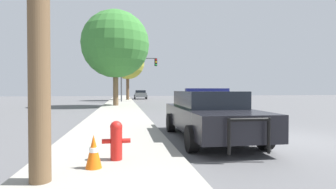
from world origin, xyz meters
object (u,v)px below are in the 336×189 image
at_px(police_car, 209,114).
at_px(fire_hydrant, 116,139).
at_px(car_background_distant, 140,94).
at_px(traffic_cone, 94,151).
at_px(tree_sidewalk_far, 128,63).
at_px(tree_sidewalk_mid, 116,44).
at_px(traffic_light, 136,70).

bearing_deg(police_car, fire_hydrant, 42.86).
xyz_separation_m(police_car, car_background_distant, (0.13, 33.83, -0.03)).
distance_m(fire_hydrant, car_background_distant, 36.40).
relative_size(fire_hydrant, traffic_cone, 1.30).
bearing_deg(car_background_distant, tree_sidewalk_far, -107.41).
bearing_deg(tree_sidewalk_mid, traffic_cone, -89.68).
bearing_deg(fire_hydrant, traffic_light, 86.31).
bearing_deg(car_background_distant, traffic_light, -93.91).
xyz_separation_m(police_car, tree_sidewalk_mid, (-3.23, 15.47, 4.66)).
distance_m(car_background_distant, tree_sidewalk_mid, 19.24).
distance_m(tree_sidewalk_far, traffic_cone, 31.36).
xyz_separation_m(fire_hydrant, car_background_distant, (2.87, 36.29, 0.21)).
relative_size(tree_sidewalk_mid, traffic_cone, 13.91).
bearing_deg(tree_sidewalk_far, traffic_cone, -92.13).
bearing_deg(police_car, car_background_distant, -89.22).
bearing_deg(police_car, tree_sidewalk_far, -84.97).
height_order(traffic_light, tree_sidewalk_far, tree_sidewalk_far).
xyz_separation_m(police_car, tree_sidewalk_far, (-1.97, 28.04, 4.37)).
bearing_deg(tree_sidewalk_far, traffic_light, -80.39).
bearing_deg(fire_hydrant, tree_sidewalk_mid, 91.55).
distance_m(traffic_light, traffic_cone, 26.16).
bearing_deg(traffic_cone, tree_sidewalk_far, 87.87).
bearing_deg(tree_sidewalk_mid, tree_sidewalk_far, 84.30).
bearing_deg(tree_sidewalk_far, tree_sidewalk_mid, -95.70).
relative_size(police_car, traffic_cone, 8.78).
xyz_separation_m(police_car, traffic_light, (-1.10, 22.91, 3.05)).
bearing_deg(traffic_light, police_car, -87.24).
bearing_deg(car_background_distant, tree_sidewalk_mid, -97.83).
relative_size(tree_sidewalk_mid, tree_sidewalk_far, 1.13).
height_order(police_car, tree_sidewalk_far, tree_sidewalk_far).
height_order(police_car, fire_hydrant, police_car).
relative_size(car_background_distant, tree_sidewalk_far, 0.55).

